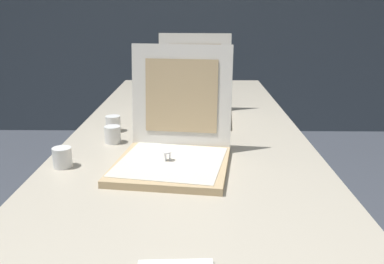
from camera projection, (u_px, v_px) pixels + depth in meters
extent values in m
cube|color=#BCB29E|center=(188.00, 136.00, 1.65)|extent=(0.92, 2.48, 0.03)
cylinder|color=#38383D|center=(136.00, 135.00, 2.88)|extent=(0.04, 0.04, 0.69)
cylinder|color=#38383D|center=(247.00, 135.00, 2.87)|extent=(0.04, 0.04, 0.69)
cube|color=tan|center=(171.00, 166.00, 1.27)|extent=(0.39, 0.39, 0.02)
cube|color=silver|center=(171.00, 161.00, 1.28)|extent=(0.37, 0.37, 0.00)
cube|color=white|center=(181.00, 95.00, 1.40)|extent=(0.35, 0.09, 0.34)
cube|color=tan|center=(181.00, 96.00, 1.39)|extent=(0.25, 0.06, 0.25)
cylinder|color=white|center=(167.00, 152.00, 1.27)|extent=(0.03, 0.03, 0.00)
cylinder|color=white|center=(170.00, 156.00, 1.27)|extent=(0.01, 0.01, 0.03)
cylinder|color=white|center=(166.00, 155.00, 1.28)|extent=(0.00, 0.01, 0.03)
cylinder|color=white|center=(165.00, 157.00, 1.27)|extent=(0.01, 0.01, 0.03)
cube|color=tan|center=(192.00, 117.00, 1.84)|extent=(0.37, 0.37, 0.02)
cube|color=silver|center=(193.00, 115.00, 1.83)|extent=(0.29, 0.29, 0.00)
cube|color=white|center=(195.00, 70.00, 1.97)|extent=(0.35, 0.06, 0.34)
cube|color=tan|center=(195.00, 70.00, 1.96)|extent=(0.25, 0.04, 0.25)
cube|color=#EAC156|center=(188.00, 116.00, 1.79)|extent=(0.08, 0.11, 0.01)
cube|color=tan|center=(191.00, 112.00, 1.84)|extent=(0.07, 0.04, 0.02)
sphere|color=#2D6628|center=(191.00, 114.00, 1.77)|extent=(0.02, 0.02, 0.02)
sphere|color=red|center=(184.00, 114.00, 1.79)|extent=(0.02, 0.02, 0.02)
cylinder|color=white|center=(146.00, 102.00, 2.02)|extent=(0.06, 0.06, 0.06)
cylinder|color=white|center=(62.00, 157.00, 1.28)|extent=(0.06, 0.06, 0.06)
cylinder|color=white|center=(113.00, 124.00, 1.66)|extent=(0.06, 0.06, 0.06)
cylinder|color=white|center=(113.00, 135.00, 1.51)|extent=(0.06, 0.06, 0.06)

